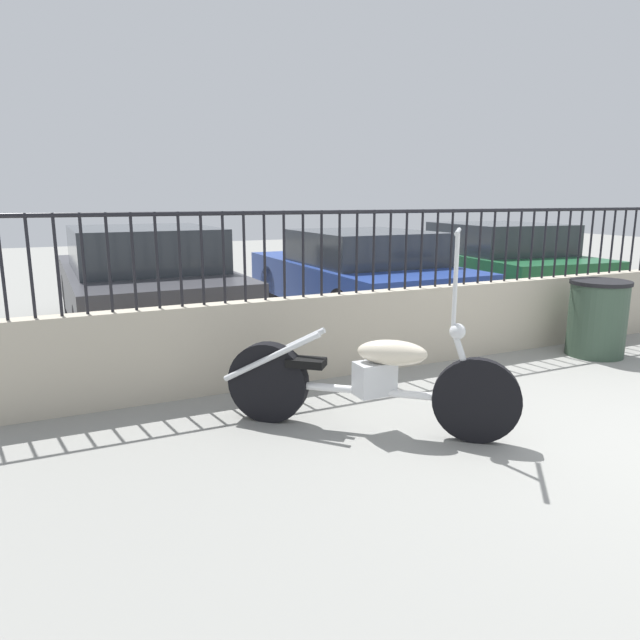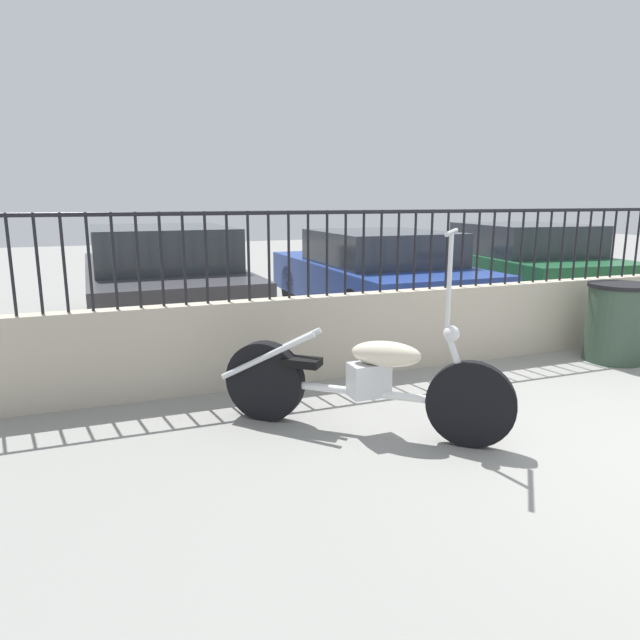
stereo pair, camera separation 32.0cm
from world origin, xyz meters
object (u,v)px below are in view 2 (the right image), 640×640
(car_dark_grey, at_px, (162,279))
(car_blue, at_px, (376,274))
(motorcycle_white, at_px, (349,379))
(trash_bin, at_px, (616,322))
(car_green, at_px, (517,262))

(car_dark_grey, bearing_deg, car_blue, -95.77)
(motorcycle_white, distance_m, trash_bin, 3.40)
(car_dark_grey, relative_size, car_green, 0.99)
(motorcycle_white, height_order, car_blue, motorcycle_white)
(motorcycle_white, height_order, car_green, motorcycle_white)
(car_blue, bearing_deg, motorcycle_white, 150.98)
(motorcycle_white, bearing_deg, trash_bin, 51.83)
(car_blue, distance_m, car_green, 2.78)
(motorcycle_white, height_order, car_dark_grey, motorcycle_white)
(trash_bin, height_order, car_green, car_green)
(trash_bin, distance_m, car_blue, 3.17)
(car_dark_grey, distance_m, car_blue, 2.90)
(car_dark_grey, bearing_deg, motorcycle_white, -167.57)
(car_dark_grey, height_order, car_blue, car_dark_grey)
(car_blue, relative_size, car_green, 0.95)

